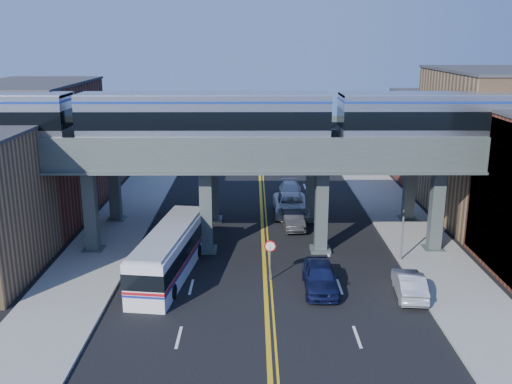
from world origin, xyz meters
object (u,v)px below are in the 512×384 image
car_lane_a (320,277)px  car_lane_d (290,191)px  transit_train (205,118)px  stop_sign (270,254)px  car_lane_c (291,205)px  traffic_signal (403,229)px  car_lane_b (293,219)px  transit_bus (170,253)px  car_parked_curb (409,284)px

car_lane_a → car_lane_d: car_lane_a is taller
transit_train → stop_sign: 10.09m
car_lane_c → car_lane_d: 4.95m
car_lane_d → transit_train: bearing=-113.3°
traffic_signal → car_lane_b: (-6.80, 7.17, -1.57)m
transit_bus → car_lane_d: (8.73, 17.55, -0.71)m
stop_sign → car_lane_a: (2.94, -1.40, -0.92)m
stop_sign → car_lane_c: bearing=80.9°
transit_train → car_lane_b: size_ratio=11.55×
transit_bus → car_lane_b: size_ratio=2.53×
transit_bus → car_parked_curb: 14.75m
stop_sign → traffic_signal: traffic_signal is taller
transit_train → car_parked_curb: bearing=-30.4°
car_lane_b → car_lane_d: bearing=84.4°
traffic_signal → car_parked_curb: size_ratio=0.94×
transit_train → car_lane_c: transit_train is taller
car_lane_d → traffic_signal: bearing=-64.5°
transit_bus → car_lane_c: 15.21m
car_lane_c → car_lane_a: bearing=-87.9°
car_parked_curb → car_lane_a: bearing=-3.7°
car_lane_b → car_parked_curb: car_lane_b is taller
stop_sign → car_parked_curb: stop_sign is taller
transit_train → stop_sign: (4.25, -5.00, -7.66)m
transit_train → car_lane_c: (6.43, 8.60, -8.56)m
traffic_signal → transit_bus: 15.37m
car_lane_c → car_parked_curb: (5.88, -15.82, -0.14)m
stop_sign → car_lane_d: size_ratio=0.52×
traffic_signal → car_lane_b: bearing=133.5°
transit_bus → car_lane_c: transit_bus is taller
transit_bus → car_parked_curb: bearing=-95.1°
transit_bus → car_lane_a: size_ratio=2.28×
car_lane_c → car_lane_d: car_lane_c is taller
traffic_signal → car_parked_curb: (-0.84, -5.22, -1.58)m
transit_train → car_lane_b: transit_train is taller
car_lane_d → car_parked_curb: (5.65, -20.77, -0.02)m
traffic_signal → car_lane_d: 16.91m
traffic_signal → car_lane_d: (-6.49, 15.54, -1.56)m
car_lane_d → stop_sign: bearing=-94.5°
car_lane_a → car_lane_b: 11.61m
transit_bus → car_lane_b: bearing=-35.0°
transit_train → transit_bus: size_ratio=4.56×
car_lane_b → car_parked_curb: 13.76m
traffic_signal → car_lane_a: traffic_signal is taller
traffic_signal → transit_bus: size_ratio=0.37×
car_lane_a → car_lane_d: bearing=92.6°
stop_sign → car_lane_b: bearing=78.3°
stop_sign → traffic_signal: size_ratio=0.64×
car_lane_b → car_lane_d: car_lane_d is taller
transit_bus → car_lane_b: (8.42, 9.18, -0.72)m
transit_train → car_lane_a: transit_train is taller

